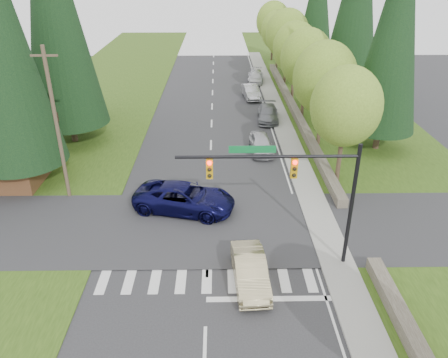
{
  "coord_description": "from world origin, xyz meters",
  "views": [
    {
      "loc": [
        0.6,
        -14.07,
        14.46
      ],
      "look_at": [
        0.95,
        8.93,
        2.8
      ],
      "focal_mm": 35.0,
      "sensor_mm": 36.0,
      "label": 1
    }
  ],
  "objects_px": {
    "parked_car_b": "(268,114)",
    "parked_car_c": "(251,92)",
    "parked_car_a": "(261,144)",
    "sedan_champagne": "(250,271)",
    "parked_car_e": "(255,76)",
    "suv_navy": "(185,198)",
    "parked_car_d": "(256,78)"
  },
  "relations": [
    {
      "from": "parked_car_b",
      "to": "parked_car_a",
      "type": "bearing_deg",
      "value": -95.81
    },
    {
      "from": "suv_navy",
      "to": "parked_car_a",
      "type": "height_order",
      "value": "suv_navy"
    },
    {
      "from": "parked_car_b",
      "to": "parked_car_c",
      "type": "distance_m",
      "value": 7.83
    },
    {
      "from": "parked_car_b",
      "to": "parked_car_d",
      "type": "xyz_separation_m",
      "value": [
        0.0,
        14.41,
        0.0
      ]
    },
    {
      "from": "suv_navy",
      "to": "parked_car_e",
      "type": "height_order",
      "value": "suv_navy"
    },
    {
      "from": "suv_navy",
      "to": "parked_car_a",
      "type": "distance_m",
      "value": 10.96
    },
    {
      "from": "parked_car_c",
      "to": "parked_car_d",
      "type": "distance_m",
      "value": 6.76
    },
    {
      "from": "parked_car_b",
      "to": "parked_car_d",
      "type": "bearing_deg",
      "value": 94.21
    },
    {
      "from": "parked_car_a",
      "to": "parked_car_c",
      "type": "bearing_deg",
      "value": 87.1
    },
    {
      "from": "parked_car_d",
      "to": "parked_car_e",
      "type": "height_order",
      "value": "parked_car_d"
    },
    {
      "from": "parked_car_d",
      "to": "parked_car_c",
      "type": "bearing_deg",
      "value": -91.88
    },
    {
      "from": "sedan_champagne",
      "to": "parked_car_b",
      "type": "bearing_deg",
      "value": 78.06
    },
    {
      "from": "parked_car_b",
      "to": "parked_car_e",
      "type": "relative_size",
      "value": 1.03
    },
    {
      "from": "suv_navy",
      "to": "parked_car_c",
      "type": "xyz_separation_m",
      "value": [
        5.99,
        25.02,
        -0.13
      ]
    },
    {
      "from": "sedan_champagne",
      "to": "parked_car_d",
      "type": "height_order",
      "value": "sedan_champagne"
    },
    {
      "from": "suv_navy",
      "to": "parked_car_c",
      "type": "relative_size",
      "value": 1.39
    },
    {
      "from": "parked_car_c",
      "to": "parked_car_e",
      "type": "relative_size",
      "value": 0.97
    },
    {
      "from": "parked_car_c",
      "to": "parked_car_e",
      "type": "bearing_deg",
      "value": 74.89
    },
    {
      "from": "parked_car_a",
      "to": "parked_car_c",
      "type": "relative_size",
      "value": 0.96
    },
    {
      "from": "parked_car_b",
      "to": "parked_car_e",
      "type": "distance_m",
      "value": 15.65
    },
    {
      "from": "suv_navy",
      "to": "parked_car_d",
      "type": "bearing_deg",
      "value": 1.38
    },
    {
      "from": "parked_car_a",
      "to": "suv_navy",
      "type": "bearing_deg",
      "value": -123.49
    },
    {
      "from": "sedan_champagne",
      "to": "suv_navy",
      "type": "xyz_separation_m",
      "value": [
        -3.68,
        7.08,
        0.15
      ]
    },
    {
      "from": "parked_car_d",
      "to": "parked_car_e",
      "type": "xyz_separation_m",
      "value": [
        0.0,
        1.24,
        -0.02
      ]
    },
    {
      "from": "sedan_champagne",
      "to": "parked_car_c",
      "type": "bearing_deg",
      "value": 82.02
    },
    {
      "from": "sedan_champagne",
      "to": "parked_car_a",
      "type": "bearing_deg",
      "value": 79.0
    },
    {
      "from": "sedan_champagne",
      "to": "parked_car_c",
      "type": "distance_m",
      "value": 32.18
    },
    {
      "from": "sedan_champagne",
      "to": "parked_car_a",
      "type": "height_order",
      "value": "parked_car_a"
    },
    {
      "from": "parked_car_a",
      "to": "parked_car_e",
      "type": "height_order",
      "value": "parked_car_a"
    },
    {
      "from": "suv_navy",
      "to": "parked_car_a",
      "type": "bearing_deg",
      "value": -17.46
    },
    {
      "from": "parked_car_b",
      "to": "parked_car_e",
      "type": "height_order",
      "value": "parked_car_b"
    },
    {
      "from": "sedan_champagne",
      "to": "parked_car_b",
      "type": "height_order",
      "value": "sedan_champagne"
    }
  ]
}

